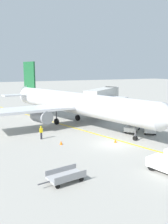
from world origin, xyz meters
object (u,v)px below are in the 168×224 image
object	(u,v)px
safety_cone_nose_right	(115,141)
belt_loader_forward_hold	(150,127)
baggage_tug_near_wing	(127,117)
jet_bridge	(104,94)
belt_loader_aft_hold	(132,126)
baggage_cart_loaded	(66,176)
airliner	(73,103)
safety_cone_nose_left	(61,143)
ground_crew_marshaller	(41,132)

from	to	relation	value
safety_cone_nose_right	belt_loader_forward_hold	bearing A→B (deg)	13.72
belt_loader_forward_hold	safety_cone_nose_right	xyz separation A→B (m)	(-6.93, -1.69, -0.56)
baggage_tug_near_wing	jet_bridge	bearing A→B (deg)	77.73
baggage_tug_near_wing	belt_loader_aft_hold	world-z (taller)	belt_loader_aft_hold
baggage_cart_loaded	baggage_tug_near_wing	bearing A→B (deg)	40.75
airliner	safety_cone_nose_left	bearing A→B (deg)	-122.40
airliner	belt_loader_aft_hold	distance (m)	10.08
jet_bridge	safety_cone_nose_right	size ratio (longest dim) A/B	26.54
baggage_tug_near_wing	baggage_cart_loaded	bearing A→B (deg)	-139.25
belt_loader_forward_hold	baggage_cart_loaded	bearing A→B (deg)	-152.83
belt_loader_aft_hold	ground_crew_marshaller	bearing A→B (deg)	169.59
jet_bridge	baggage_cart_loaded	xyz separation A→B (m)	(-19.45, -25.32, -3.07)
safety_cone_nose_left	safety_cone_nose_right	distance (m)	6.48
baggage_cart_loaded	jet_bridge	bearing A→B (deg)	52.47
baggage_tug_near_wing	belt_loader_forward_hold	size ratio (longest dim) A/B	0.56
belt_loader_aft_hold	ground_crew_marshaller	world-z (taller)	belt_loader_aft_hold
baggage_tug_near_wing	safety_cone_nose_right	bearing A→B (deg)	-134.07
belt_loader_forward_hold	safety_cone_nose_right	distance (m)	7.15
jet_bridge	safety_cone_nose_right	world-z (taller)	jet_bridge
ground_crew_marshaller	belt_loader_aft_hold	bearing A→B (deg)	-10.41
airliner	ground_crew_marshaller	distance (m)	9.49
ground_crew_marshaller	safety_cone_nose_left	world-z (taller)	ground_crew_marshaller
jet_bridge	belt_loader_forward_hold	size ratio (longest dim) A/B	2.53
airliner	belt_loader_aft_hold	world-z (taller)	airliner
airliner	baggage_cart_loaded	size ratio (longest dim) A/B	9.11
belt_loader_aft_hold	safety_cone_nose_right	bearing A→B (deg)	-147.92
ground_crew_marshaller	safety_cone_nose_right	distance (m)	9.24
jet_bridge	belt_loader_aft_hold	size ratio (longest dim) A/B	2.49
airliner	jet_bridge	world-z (taller)	airliner
ground_crew_marshaller	safety_cone_nose_right	world-z (taller)	ground_crew_marshaller
belt_loader_forward_hold	ground_crew_marshaller	xyz separation A→B (m)	(-14.37, 3.75, 0.13)
baggage_cart_loaded	ground_crew_marshaller	distance (m)	12.20
airliner	baggage_tug_near_wing	bearing A→B (deg)	-20.38
ground_crew_marshaller	safety_cone_nose_left	xyz separation A→B (m)	(1.37, -3.19, -0.69)
jet_bridge	safety_cone_nose_left	xyz separation A→B (m)	(-16.28, -16.46, -3.32)
belt_loader_aft_hold	airliner	bearing A→B (deg)	123.68
belt_loader_forward_hold	belt_loader_aft_hold	world-z (taller)	same
baggage_tug_near_wing	safety_cone_nose_right	size ratio (longest dim) A/B	5.87
safety_cone_nose_left	belt_loader_aft_hold	bearing A→B (deg)	4.65
airliner	safety_cone_nose_left	distance (m)	11.13
safety_cone_nose_left	safety_cone_nose_right	size ratio (longest dim) A/B	1.00
airliner	ground_crew_marshaller	size ratio (longest dim) A/B	20.51
belt_loader_forward_hold	belt_loader_aft_hold	distance (m)	2.39
jet_bridge	safety_cone_nose_left	world-z (taller)	jet_bridge
belt_loader_forward_hold	belt_loader_aft_hold	xyz separation A→B (m)	(-1.90, 1.46, 0.00)
baggage_cart_loaded	belt_loader_forward_hold	bearing A→B (deg)	27.17
baggage_tug_near_wing	belt_loader_aft_hold	xyz separation A→B (m)	(-2.88, -5.02, -0.15)
safety_cone_nose_right	belt_loader_aft_hold	bearing A→B (deg)	32.08
belt_loader_forward_hold	ground_crew_marshaller	distance (m)	14.85
jet_bridge	safety_cone_nose_right	xyz separation A→B (m)	(-10.20, -18.71, -3.32)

